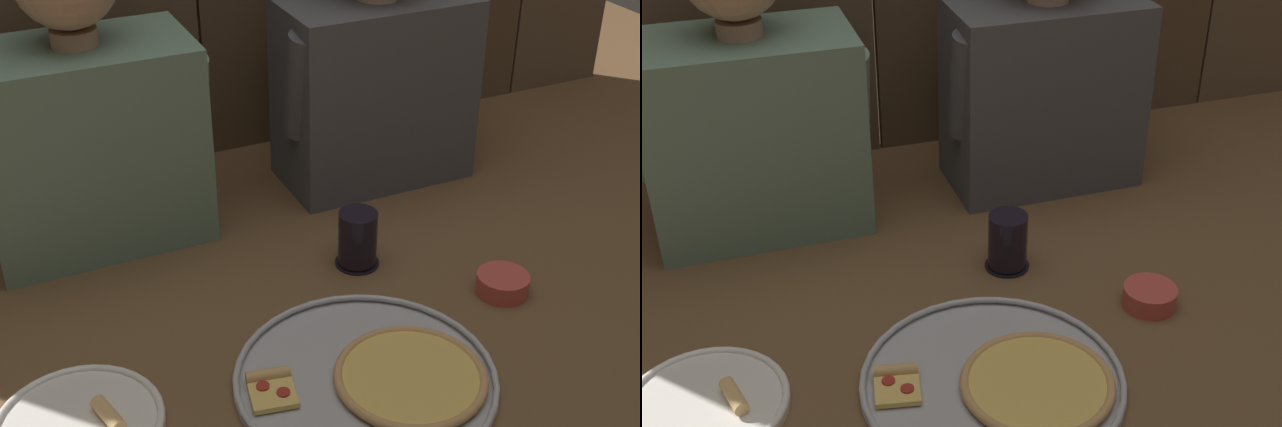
# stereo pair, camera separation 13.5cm
# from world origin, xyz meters

# --- Properties ---
(ground_plane) EXTENTS (3.20, 3.20, 0.00)m
(ground_plane) POSITION_xyz_m (0.00, 0.00, 0.00)
(ground_plane) COLOR brown
(pizza_tray) EXTENTS (0.40, 0.40, 0.03)m
(pizza_tray) POSITION_xyz_m (-0.01, -0.11, 0.01)
(pizza_tray) COLOR #B2B2B7
(pizza_tray) RESTS_ON ground
(dinner_plate) EXTENTS (0.24, 0.24, 0.03)m
(dinner_plate) POSITION_xyz_m (-0.44, -0.02, 0.01)
(dinner_plate) COLOR white
(dinner_plate) RESTS_ON ground
(drinking_glass) EXTENTS (0.08, 0.08, 0.11)m
(drinking_glass) POSITION_xyz_m (0.11, 0.18, 0.05)
(drinking_glass) COLOR black
(drinking_glass) RESTS_ON ground
(dipping_bowl) EXTENTS (0.09, 0.09, 0.04)m
(dipping_bowl) POSITION_xyz_m (0.29, -0.00, 0.02)
(dipping_bowl) COLOR #CC4C42
(dipping_bowl) RESTS_ON ground
(diner_left) EXTENTS (0.43, 0.23, 0.59)m
(diner_left) POSITION_xyz_m (-0.29, 0.48, 0.26)
(diner_left) COLOR slate
(diner_left) RESTS_ON ground
(diner_right) EXTENTS (0.42, 0.21, 0.61)m
(diner_right) POSITION_xyz_m (0.29, 0.48, 0.28)
(diner_right) COLOR #4C4C51
(diner_right) RESTS_ON ground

